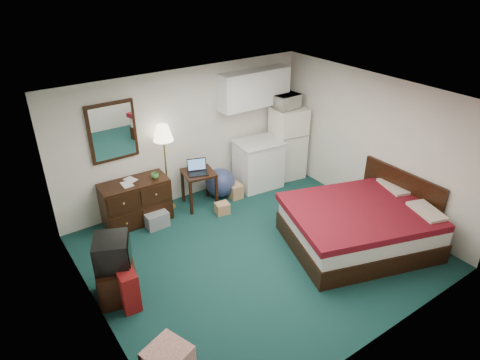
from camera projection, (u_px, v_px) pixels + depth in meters
floor at (257, 252)px, 6.88m from camera, size 5.00×4.50×0.01m
ceiling at (261, 101)px, 5.71m from camera, size 5.00×4.50×0.01m
walls at (259, 183)px, 6.29m from camera, size 5.01×4.51×2.50m
mirror at (113, 132)px, 7.03m from camera, size 0.80×0.06×1.00m
upper_cabinets at (254, 88)px, 8.20m from camera, size 1.50×0.35×0.70m
headboard at (400, 198)px, 7.30m from camera, size 0.06×1.56×1.00m
dresser at (136, 202)px, 7.49m from camera, size 1.19×0.59×0.79m
floor_lamp at (166, 168)px, 7.71m from camera, size 0.37×0.37×1.64m
desk at (199, 189)px, 8.00m from camera, size 0.65×0.65×0.70m
exercise_ball at (220, 183)px, 8.33m from camera, size 0.60×0.60×0.57m
kitchen_counter at (258, 165)px, 8.63m from camera, size 0.92×0.74×0.94m
fridge at (288, 143)px, 8.91m from camera, size 0.72×0.72×1.51m
bed at (359, 226)px, 6.89m from camera, size 2.61×2.31×0.70m
tv_stand at (117, 281)px, 5.88m from camera, size 0.65×0.68×0.52m
suitcase at (128, 289)px, 5.69m from camera, size 0.25×0.38×0.59m
file_bin at (156, 219)px, 7.47m from camera, size 0.40×0.30×0.27m
cardboard_box_a at (222, 208)px, 7.85m from camera, size 0.28×0.24×0.21m
cardboard_box_b at (235, 191)px, 8.35m from camera, size 0.26×0.30×0.28m
laptop at (198, 168)px, 7.71m from camera, size 0.43×0.39×0.24m
crt_tv at (112, 252)px, 5.68m from camera, size 0.62×0.64×0.43m
microwave at (287, 100)px, 8.43m from camera, size 0.53×0.32×0.35m
book_a at (121, 180)px, 7.11m from camera, size 0.17×0.02×0.24m
book_b at (126, 176)px, 7.24m from camera, size 0.16×0.07×0.22m
mug at (155, 175)px, 7.39m from camera, size 0.16×0.14×0.13m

